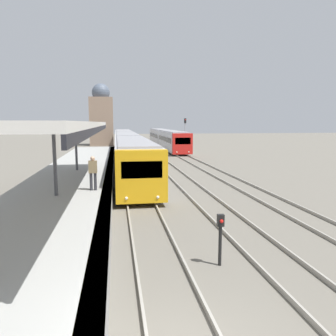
{
  "coord_description": "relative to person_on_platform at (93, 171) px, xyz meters",
  "views": [
    {
      "loc": [
        -1.23,
        -5.05,
        4.27
      ],
      "look_at": [
        1.77,
        13.81,
        1.61
      ],
      "focal_mm": 35.0,
      "sensor_mm": 36.0,
      "label": 1
    }
  ],
  "objects": [
    {
      "name": "signal_mast_far",
      "position": [
        10.97,
        30.16,
        1.13
      ],
      "size": [
        0.28,
        0.29,
        4.86
      ],
      "color": "gray",
      "rests_on": "ground_plane"
    },
    {
      "name": "person_on_platform",
      "position": [
        0.0,
        0.0,
        0.0
      ],
      "size": [
        0.4,
        0.22,
        1.66
      ],
      "color": "#2D2D33",
      "rests_on": "station_platform"
    },
    {
      "name": "train_far",
      "position": [
        9.45,
        38.45,
        -0.25
      ],
      "size": [
        2.58,
        28.2,
        3.04
      ],
      "color": "red",
      "rests_on": "ground_plane"
    },
    {
      "name": "platform_canopy",
      "position": [
        -1.55,
        -0.88,
        2.23
      ],
      "size": [
        4.0,
        20.26,
        3.3
      ],
      "color": "beige",
      "rests_on": "station_platform"
    },
    {
      "name": "signal_post_near",
      "position": [
        4.14,
        -7.02,
        -0.95
      ],
      "size": [
        0.2,
        0.22,
        1.58
      ],
      "color": "black",
      "rests_on": "ground_plane"
    },
    {
      "name": "distant_domed_building",
      "position": [
        -1.44,
        47.28,
        3.46
      ],
      "size": [
        4.29,
        4.29,
        11.44
      ],
      "color": "#89705B",
      "rests_on": "ground_plane"
    },
    {
      "name": "train_near",
      "position": [
        2.36,
        22.42,
        -0.25
      ],
      "size": [
        2.62,
        45.09,
        3.04
      ],
      "color": "gold",
      "rests_on": "ground_plane"
    }
  ]
}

